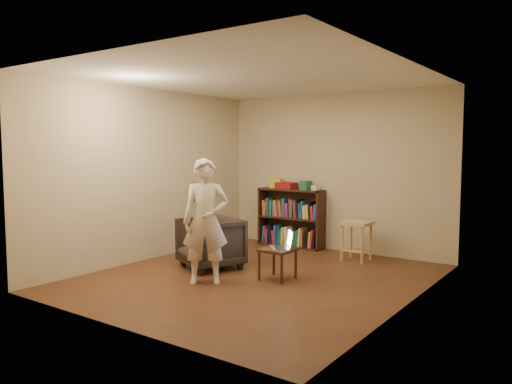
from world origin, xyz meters
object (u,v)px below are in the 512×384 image
Objects in this scene: laptop at (284,244)px; person at (206,221)px; bookshelf at (291,221)px; stool at (357,229)px; side_table at (278,254)px; armchair at (210,243)px.

person is (-0.71, -0.71, 0.32)m from laptop.
laptop is (1.08, -1.95, 0.02)m from bookshelf.
stool is 1.39× the size of laptop.
person reaches higher than bookshelf.
side_table is at bearing -95.22° from laptop.
armchair reaches higher than laptop.
laptop is at bearing 25.91° from armchair.
person reaches higher than side_table.
stool is at bearing 76.80° from side_table.
bookshelf is 0.76× the size of person.
side_table is 1.03m from person.
side_table is (-0.38, -1.62, -0.14)m from stool.
bookshelf is 2.02× the size of stool.
bookshelf is 2.02m from armchair.
armchair is 1.13m from side_table.
laptop is at bearing -101.26° from stool.
person is at bearing -134.12° from side_table.
person is (0.36, -2.66, 0.35)m from bookshelf.
bookshelf is at bearing 109.46° from armchair.
side_table is at bearing -103.20° from stool.
armchair is at bearing -178.99° from side_table.
person is (0.48, -0.65, 0.43)m from armchair.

